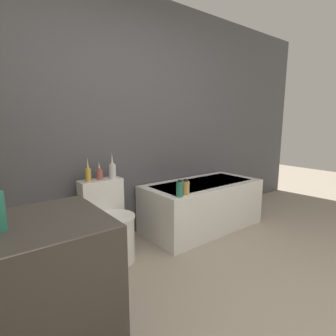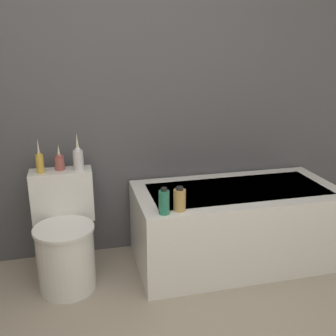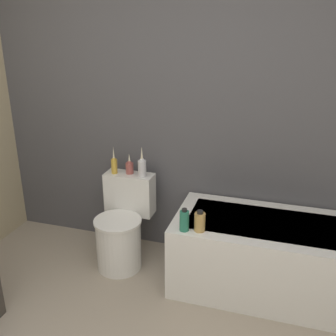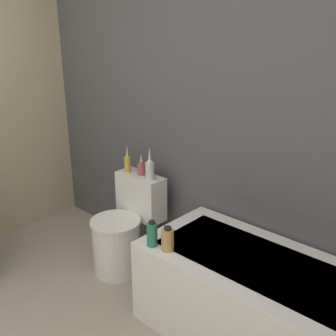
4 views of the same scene
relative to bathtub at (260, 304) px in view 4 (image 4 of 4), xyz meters
The scene contains 8 objects.
wall_back_tiled 1.38m from the bathtub, 154.54° to the left, with size 6.40×0.06×2.60m.
bathtub is the anchor object (origin of this frame).
toilet 1.19m from the bathtub, behind, with size 0.41×0.54×0.72m.
vase_gold 1.42m from the bathtub, behind, with size 0.05×0.05×0.23m.
vase_silver 1.31m from the bathtub, behind, with size 0.06×0.06×0.17m.
vase_bronze 1.20m from the bathtub, behind, with size 0.07×0.07×0.25m.
shampoo_bottle_tall 0.74m from the bathtub, 154.65° to the right, with size 0.06×0.06×0.17m.
shampoo_bottle_short 0.65m from the bathtub, 152.50° to the right, with size 0.08×0.08×0.15m.
Camera 4 is at (1.71, -0.05, 1.79)m, focal length 42.00 mm.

